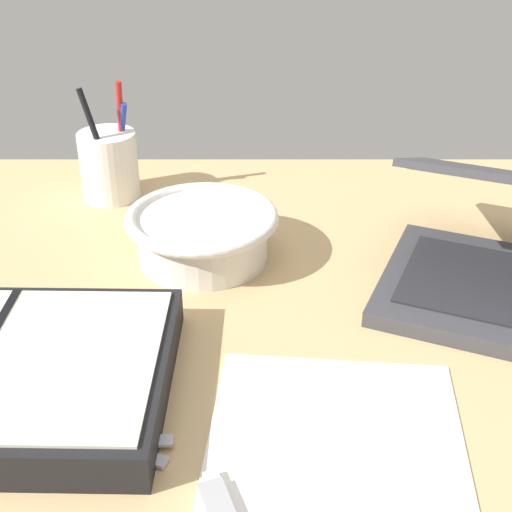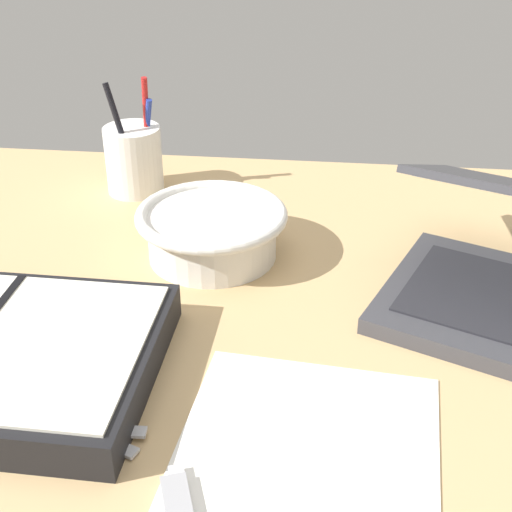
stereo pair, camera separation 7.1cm
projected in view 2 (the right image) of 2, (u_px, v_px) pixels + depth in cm
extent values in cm
cube|color=tan|center=(218.00, 369.00, 68.06)|extent=(140.00, 100.00, 2.00)
cylinder|color=silver|center=(212.00, 235.00, 83.44)|extent=(15.03, 15.03, 5.38)
torus|color=silver|center=(211.00, 215.00, 82.09)|extent=(17.69, 17.69, 1.41)
cylinder|color=white|center=(134.00, 160.00, 98.46)|extent=(7.79, 7.79, 9.22)
cylinder|color=black|center=(123.00, 138.00, 94.80)|extent=(4.48, 1.86, 14.74)
cylinder|color=#233899|center=(146.00, 138.00, 98.22)|extent=(3.22, 3.53, 12.24)
cylinder|color=#B21E1E|center=(147.00, 130.00, 97.10)|extent=(1.62, 2.45, 15.20)
cube|color=silver|center=(58.00, 345.00, 63.44)|extent=(15.46, 21.20, 0.30)
cube|color=#B7B7BC|center=(83.00, 430.00, 58.72)|extent=(10.67, 1.78, 0.30)
cube|color=#B7B7BC|center=(83.00, 433.00, 58.87)|extent=(10.35, 4.90, 0.30)
torus|color=#232328|center=(5.00, 429.00, 59.20)|extent=(3.90, 3.90, 0.70)
torus|color=#232328|center=(23.00, 408.00, 61.48)|extent=(3.90, 3.90, 0.70)
cube|color=white|center=(299.00, 488.00, 54.06)|extent=(23.67, 31.80, 0.16)
cube|color=#99999E|center=(183.00, 510.00, 51.79)|extent=(3.91, 6.32, 1.00)
cube|color=silver|center=(177.00, 473.00, 54.82)|extent=(1.53, 1.53, 0.60)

